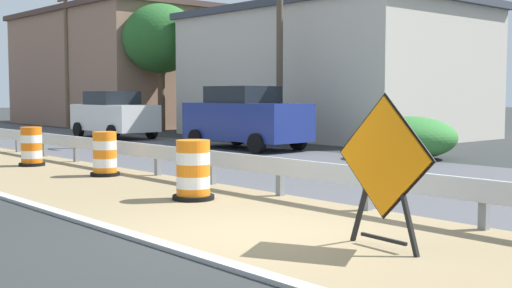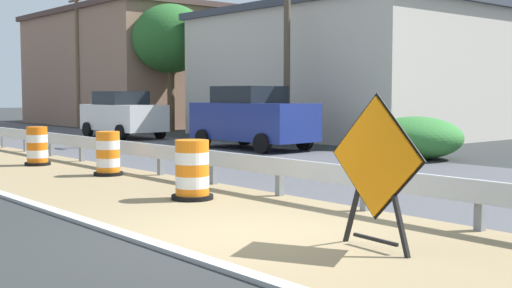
# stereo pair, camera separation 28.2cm
# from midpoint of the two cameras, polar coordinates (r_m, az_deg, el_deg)

# --- Properties ---
(ground_plane) EXTENTS (160.00, 160.00, 0.00)m
(ground_plane) POSITION_cam_midpoint_polar(r_m,az_deg,el_deg) (8.87, 0.05, -7.81)
(ground_plane) COLOR #2B2D2D
(median_dirt_strip) EXTENTS (3.95, 120.00, 0.01)m
(median_dirt_strip) POSITION_cam_midpoint_polar(r_m,az_deg,el_deg) (9.38, 3.68, -7.13)
(median_dirt_strip) COLOR #8E7A56
(median_dirt_strip) RESTS_ON ground
(far_lane_asphalt) EXTENTS (7.21, 120.00, 0.00)m
(far_lane_asphalt) POSITION_cam_midpoint_polar(r_m,az_deg,el_deg) (13.81, 20.61, -3.69)
(far_lane_asphalt) COLOR #4C4C51
(far_lane_asphalt) RESTS_ON ground
(curb_near_edge) EXTENTS (0.20, 120.00, 0.11)m
(curb_near_edge) POSITION_cam_midpoint_polar(r_m,az_deg,el_deg) (8.11, -7.05, -8.98)
(curb_near_edge) COLOR #ADADA8
(curb_near_edge) RESTS_ON ground
(guardrail_median) EXTENTS (0.18, 42.54, 0.71)m
(guardrail_median) POSITION_cam_midpoint_polar(r_m,az_deg,el_deg) (10.65, 9.95, -3.00)
(guardrail_median) COLOR silver
(guardrail_median) RESTS_ON ground
(warning_sign_diamond) EXTENTS (0.18, 1.52, 1.89)m
(warning_sign_diamond) POSITION_cam_midpoint_polar(r_m,az_deg,el_deg) (8.02, 11.26, -1.70)
(warning_sign_diamond) COLOR black
(warning_sign_diamond) RESTS_ON ground
(traffic_barrel_nearest) EXTENTS (0.75, 0.75, 1.06)m
(traffic_barrel_nearest) POSITION_cam_midpoint_polar(r_m,az_deg,el_deg) (11.72, -4.84, -2.48)
(traffic_barrel_nearest) COLOR orange
(traffic_barrel_nearest) RESTS_ON ground
(traffic_barrel_close) EXTENTS (0.67, 0.67, 1.01)m
(traffic_barrel_close) POSITION_cam_midpoint_polar(r_m,az_deg,el_deg) (15.43, -12.14, -0.99)
(traffic_barrel_close) COLOR orange
(traffic_barrel_close) RESTS_ON ground
(traffic_barrel_mid) EXTENTS (0.66, 0.66, 1.01)m
(traffic_barrel_mid) POSITION_cam_midpoint_polar(r_m,az_deg,el_deg) (18.08, -17.94, -0.33)
(traffic_barrel_mid) COLOR orange
(traffic_barrel_mid) RESTS_ON ground
(car_trailing_near_lane) EXTENTS (2.05, 4.42, 1.96)m
(car_trailing_near_lane) POSITION_cam_midpoint_polar(r_m,az_deg,el_deg) (28.43, -11.16, 2.51)
(car_trailing_near_lane) COLOR silver
(car_trailing_near_lane) RESTS_ON ground
(car_mid_far_lane) EXTENTS (2.26, 4.61, 2.12)m
(car_mid_far_lane) POSITION_cam_midpoint_polar(r_m,az_deg,el_deg) (22.23, 0.02, 2.29)
(car_mid_far_lane) COLOR navy
(car_mid_far_lane) RESTS_ON ground
(roadside_shop_near) EXTENTS (8.42, 12.52, 5.57)m
(roadside_shop_near) POSITION_cam_midpoint_polar(r_m,az_deg,el_deg) (29.28, 7.51, 6.16)
(roadside_shop_near) COLOR beige
(roadside_shop_near) RESTS_ON ground
(roadside_shop_far) EXTENTS (9.18, 14.18, 6.76)m
(roadside_shop_far) POSITION_cam_midpoint_polar(r_m,az_deg,el_deg) (41.07, -10.19, 6.44)
(roadside_shop_far) COLOR #93705B
(roadside_shop_far) RESTS_ON ground
(utility_pole_near) EXTENTS (0.24, 1.80, 9.22)m
(utility_pole_near) POSITION_cam_midpoint_polar(r_m,az_deg,el_deg) (24.31, 3.04, 11.22)
(utility_pole_near) COLOR brown
(utility_pole_near) RESTS_ON ground
(utility_pole_mid) EXTENTS (0.24, 1.80, 7.44)m
(utility_pole_mid) POSITION_cam_midpoint_polar(r_m,az_deg,el_deg) (37.67, -14.92, 7.29)
(utility_pole_mid) COLOR brown
(utility_pole_mid) RESTS_ON ground
(bush_roadside) EXTENTS (2.67, 2.67, 1.22)m
(bush_roadside) POSITION_cam_midpoint_polar(r_m,az_deg,el_deg) (19.40, 14.03, 0.52)
(bush_roadside) COLOR #337533
(bush_roadside) RESTS_ON ground
(tree_roadside) EXTENTS (3.78, 3.78, 6.28)m
(tree_roadside) POSITION_cam_midpoint_polar(r_m,az_deg,el_deg) (33.34, -7.16, 8.98)
(tree_roadside) COLOR brown
(tree_roadside) RESTS_ON ground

